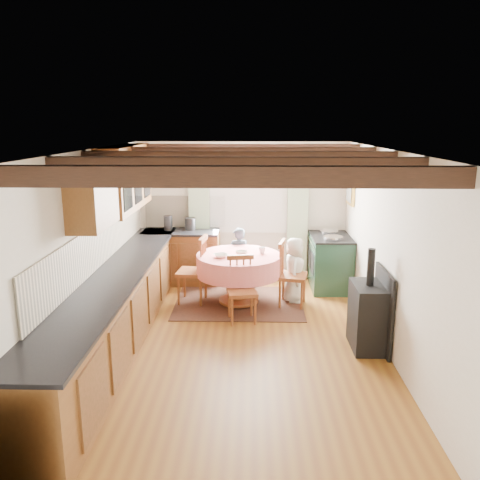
{
  "coord_description": "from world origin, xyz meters",
  "views": [
    {
      "loc": [
        0.15,
        -5.74,
        2.7
      ],
      "look_at": [
        0.0,
        0.8,
        1.15
      ],
      "focal_mm": 36.91,
      "sensor_mm": 36.0,
      "label": 1
    }
  ],
  "objects_px": {
    "chair_left": "(192,270)",
    "cast_iron_stove": "(369,299)",
    "aga_range": "(330,262)",
    "cup": "(262,250)",
    "chair_right": "(293,274)",
    "dining_table": "(239,279)",
    "child_far": "(238,258)",
    "child_right": "(294,270)",
    "chair_near": "(242,290)"
  },
  "relations": [
    {
      "from": "aga_range",
      "to": "chair_left",
      "type": "bearing_deg",
      "value": -161.6
    },
    {
      "from": "cast_iron_stove",
      "to": "child_far",
      "type": "bearing_deg",
      "value": 126.77
    },
    {
      "from": "chair_left",
      "to": "cast_iron_stove",
      "type": "bearing_deg",
      "value": 63.52
    },
    {
      "from": "chair_left",
      "to": "child_far",
      "type": "relative_size",
      "value": 1.0
    },
    {
      "from": "dining_table",
      "to": "child_far",
      "type": "relative_size",
      "value": 1.23
    },
    {
      "from": "chair_near",
      "to": "cast_iron_stove",
      "type": "xyz_separation_m",
      "value": [
        1.55,
        -0.79,
        0.17
      ]
    },
    {
      "from": "child_far",
      "to": "cup",
      "type": "xyz_separation_m",
      "value": [
        0.38,
        -0.62,
        0.3
      ]
    },
    {
      "from": "chair_near",
      "to": "chair_right",
      "type": "height_order",
      "value": "chair_right"
    },
    {
      "from": "chair_near",
      "to": "chair_left",
      "type": "relative_size",
      "value": 0.88
    },
    {
      "from": "child_far",
      "to": "child_right",
      "type": "xyz_separation_m",
      "value": [
        0.88,
        -0.59,
        -0.01
      ]
    },
    {
      "from": "dining_table",
      "to": "cup",
      "type": "relative_size",
      "value": 12.14
    },
    {
      "from": "cast_iron_stove",
      "to": "child_right",
      "type": "bearing_deg",
      "value": 115.45
    },
    {
      "from": "child_far",
      "to": "cup",
      "type": "relative_size",
      "value": 9.87
    },
    {
      "from": "dining_table",
      "to": "cast_iron_stove",
      "type": "relative_size",
      "value": 1.02
    },
    {
      "from": "chair_near",
      "to": "chair_right",
      "type": "xyz_separation_m",
      "value": [
        0.75,
        0.64,
        0.04
      ]
    },
    {
      "from": "chair_left",
      "to": "child_right",
      "type": "bearing_deg",
      "value": 99.37
    },
    {
      "from": "chair_left",
      "to": "cup",
      "type": "relative_size",
      "value": 9.92
    },
    {
      "from": "cup",
      "to": "child_right",
      "type": "bearing_deg",
      "value": 2.86
    },
    {
      "from": "chair_left",
      "to": "aga_range",
      "type": "relative_size",
      "value": 1.06
    },
    {
      "from": "dining_table",
      "to": "cast_iron_stove",
      "type": "bearing_deg",
      "value": -42.92
    },
    {
      "from": "chair_right",
      "to": "cup",
      "type": "distance_m",
      "value": 0.58
    },
    {
      "from": "cast_iron_stove",
      "to": "cup",
      "type": "height_order",
      "value": "cast_iron_stove"
    },
    {
      "from": "dining_table",
      "to": "aga_range",
      "type": "relative_size",
      "value": 1.3
    },
    {
      "from": "chair_near",
      "to": "child_far",
      "type": "relative_size",
      "value": 0.89
    },
    {
      "from": "chair_right",
      "to": "dining_table",
      "type": "bearing_deg",
      "value": 97.22
    },
    {
      "from": "chair_right",
      "to": "child_far",
      "type": "bearing_deg",
      "value": 59.79
    },
    {
      "from": "chair_near",
      "to": "child_right",
      "type": "height_order",
      "value": "child_right"
    },
    {
      "from": "chair_right",
      "to": "chair_near",
      "type": "bearing_deg",
      "value": 142.64
    },
    {
      "from": "cast_iron_stove",
      "to": "child_far",
      "type": "relative_size",
      "value": 1.21
    },
    {
      "from": "dining_table",
      "to": "chair_near",
      "type": "height_order",
      "value": "chair_near"
    },
    {
      "from": "child_right",
      "to": "cup",
      "type": "distance_m",
      "value": 0.59
    },
    {
      "from": "aga_range",
      "to": "cup",
      "type": "height_order",
      "value": "aga_range"
    },
    {
      "from": "chair_left",
      "to": "child_right",
      "type": "relative_size",
      "value": 1.03
    },
    {
      "from": "dining_table",
      "to": "chair_right",
      "type": "bearing_deg",
      "value": -4.81
    },
    {
      "from": "chair_left",
      "to": "chair_near",
      "type": "bearing_deg",
      "value": 53.21
    },
    {
      "from": "chair_right",
      "to": "cast_iron_stove",
      "type": "relative_size",
      "value": 0.79
    },
    {
      "from": "dining_table",
      "to": "chair_left",
      "type": "bearing_deg",
      "value": 177.29
    },
    {
      "from": "dining_table",
      "to": "cast_iron_stove",
      "type": "xyz_separation_m",
      "value": [
        1.61,
        -1.5,
        0.24
      ]
    },
    {
      "from": "dining_table",
      "to": "aga_range",
      "type": "height_order",
      "value": "aga_range"
    },
    {
      "from": "cup",
      "to": "dining_table",
      "type": "bearing_deg",
      "value": -167.62
    },
    {
      "from": "chair_left",
      "to": "child_far",
      "type": "bearing_deg",
      "value": 140.45
    },
    {
      "from": "chair_left",
      "to": "cup",
      "type": "height_order",
      "value": "chair_left"
    },
    {
      "from": "dining_table",
      "to": "chair_left",
      "type": "height_order",
      "value": "chair_left"
    },
    {
      "from": "aga_range",
      "to": "child_right",
      "type": "bearing_deg",
      "value": -134.23
    },
    {
      "from": "child_right",
      "to": "chair_near",
      "type": "bearing_deg",
      "value": 142.68
    },
    {
      "from": "chair_left",
      "to": "cup",
      "type": "distance_m",
      "value": 1.11
    },
    {
      "from": "child_right",
      "to": "cup",
      "type": "xyz_separation_m",
      "value": [
        -0.5,
        -0.02,
        0.31
      ]
    },
    {
      "from": "cast_iron_stove",
      "to": "child_far",
      "type": "xyz_separation_m",
      "value": [
        -1.64,
        2.19,
        -0.11
      ]
    },
    {
      "from": "aga_range",
      "to": "child_far",
      "type": "height_order",
      "value": "child_far"
    },
    {
      "from": "chair_left",
      "to": "chair_right",
      "type": "height_order",
      "value": "chair_left"
    }
  ]
}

